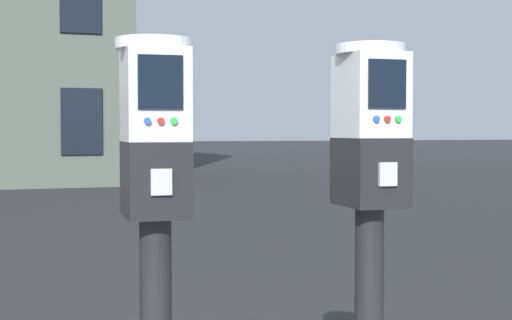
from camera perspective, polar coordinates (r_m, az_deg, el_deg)
The scene contains 2 objects.
parking_meter_near_kerb at distance 2.15m, azimuth -7.60°, elevation -2.58°, with size 0.23×0.26×1.40m.
parking_meter_twin_adjacent at distance 2.38m, azimuth 8.50°, elevation -1.94°, with size 0.23×0.26×1.41m.
Camera 1 is at (-0.46, -2.33, 1.28)m, focal length 53.56 mm.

